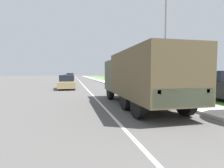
{
  "coord_description": "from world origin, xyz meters",
  "views": [
    {
      "loc": [
        -1.53,
        0.76,
        1.7
      ],
      "look_at": [
        0.75,
        10.71,
        1.06
      ],
      "focal_mm": 28.0,
      "sensor_mm": 36.0,
      "label": 1
    }
  ],
  "objects_px": {
    "lamp_post": "(163,35)",
    "car_second_ahead": "(69,79)",
    "car_third_ahead": "(70,77)",
    "military_truck": "(140,76)",
    "car_nearest_ahead": "(67,83)"
  },
  "relations": [
    {
      "from": "car_third_ahead",
      "to": "lamp_post",
      "type": "bearing_deg",
      "value": -78.84
    },
    {
      "from": "car_second_ahead",
      "to": "car_third_ahead",
      "type": "relative_size",
      "value": 1.07
    },
    {
      "from": "car_nearest_ahead",
      "to": "car_third_ahead",
      "type": "height_order",
      "value": "car_third_ahead"
    },
    {
      "from": "lamp_post",
      "to": "military_truck",
      "type": "bearing_deg",
      "value": -135.5
    },
    {
      "from": "lamp_post",
      "to": "car_second_ahead",
      "type": "bearing_deg",
      "value": 107.25
    },
    {
      "from": "military_truck",
      "to": "lamp_post",
      "type": "relative_size",
      "value": 1.07
    },
    {
      "from": "car_nearest_ahead",
      "to": "car_third_ahead",
      "type": "xyz_separation_m",
      "value": [
        0.1,
        24.33,
        0.09
      ]
    },
    {
      "from": "car_third_ahead",
      "to": "lamp_post",
      "type": "relative_size",
      "value": 0.64
    },
    {
      "from": "lamp_post",
      "to": "car_third_ahead",
      "type": "bearing_deg",
      "value": 101.16
    },
    {
      "from": "military_truck",
      "to": "car_second_ahead",
      "type": "relative_size",
      "value": 1.56
    },
    {
      "from": "car_second_ahead",
      "to": "car_third_ahead",
      "type": "xyz_separation_m",
      "value": [
        0.13,
        11.61,
        0.1
      ]
    },
    {
      "from": "car_nearest_ahead",
      "to": "military_truck",
      "type": "bearing_deg",
      "value": -70.71
    },
    {
      "from": "car_third_ahead",
      "to": "military_truck",
      "type": "bearing_deg",
      "value": -83.82
    },
    {
      "from": "car_nearest_ahead",
      "to": "lamp_post",
      "type": "relative_size",
      "value": 0.7
    },
    {
      "from": "military_truck",
      "to": "car_third_ahead",
      "type": "relative_size",
      "value": 1.67
    }
  ]
}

